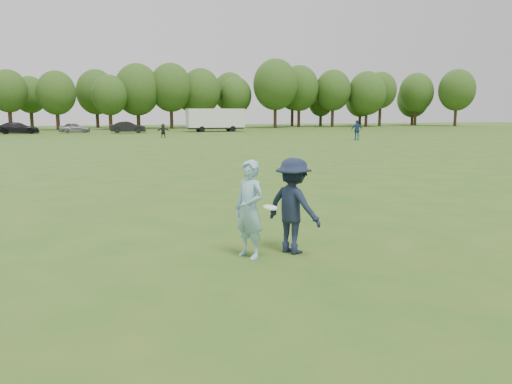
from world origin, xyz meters
The scene contains 12 objects.
ground centered at (0.00, 0.00, 0.00)m, with size 200.00×200.00×0.00m, color #295618.
thrower centered at (-1.27, -0.25, 0.95)m, with size 0.69×0.45×1.89m, color #86B6CF.
defender centered at (-0.35, -0.21, 0.95)m, with size 1.23×0.71×1.90m, color #182136.
player_far_b centered at (20.72, 35.12, 0.98)m, with size 1.15×0.48×1.97m, color navy.
player_far_d centered at (3.00, 45.43, 0.75)m, with size 1.40×0.44×1.51m, color #242424.
car_d centered at (-13.32, 60.84, 0.73)m, with size 2.04×5.02×1.46m, color black.
car_e centered at (-6.55, 61.17, 0.68)m, with size 1.60×3.97×1.35m, color gray.
car_f centered at (0.16, 58.72, 0.75)m, with size 1.60×4.58×1.51m, color black.
field_cone centered at (22.61, 42.07, 0.15)m, with size 0.28×0.28×0.30m, color #DA580B.
disc_in_play centered at (-0.95, -0.53, 1.01)m, with size 0.27×0.27×0.08m.
cargo_trailer centered at (12.22, 60.06, 1.78)m, with size 9.00×2.75×3.20m.
treeline centered at (2.81, 76.90, 6.26)m, with size 130.35×18.39×11.74m.
Camera 1 is at (-4.01, -9.20, 2.79)m, focal length 35.00 mm.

